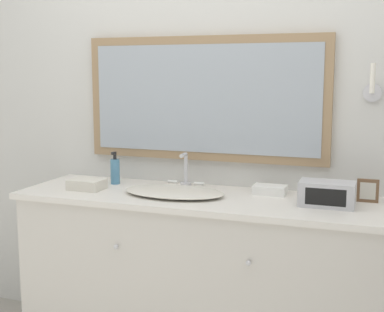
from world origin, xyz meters
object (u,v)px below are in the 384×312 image
object	(u,v)px
sink_basin	(174,191)
picture_frame	(368,191)
soap_bottle	(115,171)
appliance_box	(327,194)

from	to	relation	value
sink_basin	picture_frame	world-z (taller)	sink_basin
soap_bottle	picture_frame	bearing A→B (deg)	0.97
soap_bottle	picture_frame	xyz separation A→B (m)	(1.33, 0.02, -0.02)
picture_frame	soap_bottle	bearing A→B (deg)	-179.03
appliance_box	sink_basin	bearing A→B (deg)	-178.12
appliance_box	picture_frame	bearing A→B (deg)	38.66
soap_bottle	appliance_box	bearing A→B (deg)	-5.78
sink_basin	picture_frame	distance (m)	0.94
sink_basin	appliance_box	distance (m)	0.75
appliance_box	picture_frame	xyz separation A→B (m)	(0.17, 0.14, -0.00)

